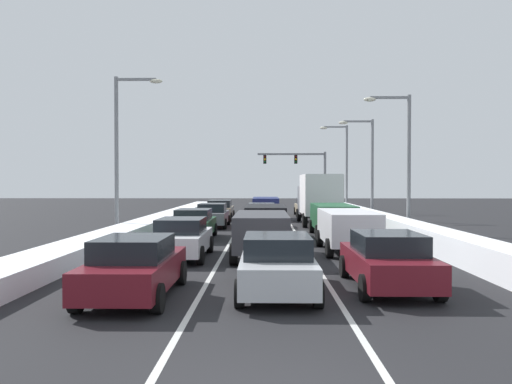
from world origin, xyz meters
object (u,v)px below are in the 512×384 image
Objects in this scene: suv_charcoal_center_lane_second at (261,231)px; sedan_white_left_lane_second at (182,238)px; suv_black_center_lane_third at (265,219)px; sedan_tan_left_lane_fifth at (220,210)px; sedan_silver_center_lane_nearest at (277,264)px; suv_navy_center_lane_fifth at (266,206)px; suv_white_right_lane_second at (348,227)px; suv_green_right_lane_third at (333,217)px; box_truck_right_lane_fourth at (319,196)px; sedan_gray_left_lane_fourth at (213,215)px; traffic_light_gantry at (304,167)px; sedan_tan_right_lane_fifth at (307,207)px; street_lamp_right_near at (402,150)px; street_lamp_left_mid at (123,141)px; street_lamp_right_far at (343,160)px; sedan_red_center_lane_fourth at (262,215)px; sedan_maroon_right_lane_nearest at (387,260)px; street_lamp_right_mid at (367,159)px; sedan_maroon_left_lane_nearest at (135,267)px; sedan_green_left_lane_third at (194,224)px.

sedan_white_left_lane_second is (-2.99, -0.17, -0.25)m from suv_charcoal_center_lane_second.
suv_black_center_lane_third is 1.09× the size of sedan_tan_left_lane_fifth.
suv_navy_center_lane_fifth is at bearing 90.46° from sedan_silver_center_lane_nearest.
suv_green_right_lane_third is (0.22, 6.07, 0.00)m from suv_white_right_lane_second.
suv_black_center_lane_third is (-3.62, -8.69, -0.88)m from box_truck_right_lane_fourth.
suv_black_center_lane_third reaches higher than sedan_gray_left_lane_fourth.
traffic_light_gantry reaches higher than sedan_silver_center_lane_nearest.
suv_black_center_lane_third reaches higher than sedan_silver_center_lane_nearest.
sedan_silver_center_lane_nearest is at bearing -96.27° from sedan_tan_right_lane_fifth.
street_lamp_left_mid is (-15.51, -0.93, 0.46)m from street_lamp_right_near.
suv_white_right_lane_second is at bearing -98.45° from street_lamp_right_far.
street_lamp_right_near reaches higher than sedan_red_center_lane_fourth.
sedan_white_left_lane_second is at bearing -89.28° from sedan_tan_left_lane_fifth.
box_truck_right_lane_fourth is 8.06m from sedan_tan_left_lane_fifth.
street_lamp_right_near reaches higher than sedan_silver_center_lane_nearest.
street_lamp_right_far is (3.81, 14.04, 3.04)m from box_truck_right_lane_fourth.
sedan_tan_right_lane_fifth is 19.61m from street_lamp_left_mid.
sedan_white_left_lane_second is (-6.50, -1.86, -0.25)m from suv_white_right_lane_second.
sedan_maroon_right_lane_nearest is at bearing -106.60° from street_lamp_right_near.
traffic_light_gantry is at bearing 75.75° from suv_navy_center_lane_fifth.
sedan_tan_right_lane_fifth is at bearing 105.95° from street_lamp_right_near.
sedan_tan_left_lane_fifth is 0.59× the size of street_lamp_right_mid.
traffic_light_gantry is at bearing 83.06° from suv_charcoal_center_lane_second.
sedan_tan_left_lane_fifth is (-7.01, 3.80, -1.14)m from box_truck_right_lane_fourth.
street_lamp_left_mid reaches higher than sedan_gray_left_lane_fourth.
street_lamp_left_mid reaches higher than sedan_red_center_lane_fourth.
box_truck_right_lane_fourth is 0.87× the size of street_lamp_right_far.
sedan_silver_center_lane_nearest is 25.99m from suv_navy_center_lane_fifth.
suv_white_right_lane_second is 5.82m from suv_black_center_lane_third.
street_lamp_left_mid is (-4.67, 8.75, 4.36)m from sedan_white_left_lane_second.
suv_green_right_lane_third is at bearing 88.49° from sedan_maroon_right_lane_nearest.
street_lamp_right_far is (3.87, 5.25, 4.18)m from sedan_tan_right_lane_fifth.
sedan_maroon_left_lane_nearest is 0.54× the size of street_lamp_right_far.
sedan_white_left_lane_second is (-6.73, -7.94, -0.25)m from suv_green_right_lane_third.
street_lamp_right_far reaches higher than sedan_gray_left_lane_fourth.
sedan_maroon_left_lane_nearest is at bearing -107.55° from box_truck_right_lane_fourth.
box_truck_right_lane_fourth is 1.60× the size of sedan_maroon_left_lane_nearest.
traffic_light_gantry is (0.71, 28.78, 3.48)m from suv_green_right_lane_third.
suv_charcoal_center_lane_second reaches higher than sedan_maroon_right_lane_nearest.
suv_navy_center_lane_fifth is 13.39m from street_lamp_right_near.
traffic_light_gantry is at bearing 78.55° from sedan_white_left_lane_second.
sedan_gray_left_lane_fourth is 13.33m from street_lamp_right_mid.
suv_charcoal_center_lane_second is at bearing -89.74° from sedan_red_center_lane_fourth.
suv_white_right_lane_second is 6.08m from suv_green_right_lane_third.
sedan_tan_left_lane_fifth is at bearing 89.08° from sedan_green_left_lane_third.
street_lamp_left_mid is at bearing 164.78° from suv_black_center_lane_third.
sedan_gray_left_lane_fourth is 19.88m from street_lamp_right_far.
sedan_tan_left_lane_fifth is 0.52× the size of street_lamp_left_mid.
sedan_tan_left_lane_fifth is at bearing -177.89° from street_lamp_right_mid.
street_lamp_left_mid is (-7.88, -11.31, 4.11)m from suv_navy_center_lane_fifth.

